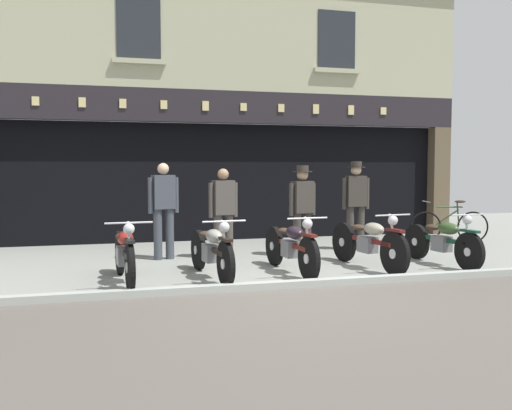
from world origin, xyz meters
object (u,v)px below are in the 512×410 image
at_px(motorcycle_center_left, 211,250).
at_px(shopkeeper_center, 223,209).
at_px(salesman_left, 164,206).
at_px(advert_board_near, 306,158).
at_px(motorcycle_right, 442,240).
at_px(leaning_bicycle, 450,225).
at_px(salesman_right, 302,206).
at_px(advert_board_far, 348,159).
at_px(motorcycle_center_right, 368,242).
at_px(motorcycle_center, 291,246).
at_px(assistant_far_right, 356,201).
at_px(motorcycle_left, 124,253).

distance_m(motorcycle_center_left, shopkeeper_center, 1.90).
distance_m(salesman_left, advert_board_near, 4.44).
distance_m(motorcycle_right, leaning_bicycle, 3.11).
distance_m(salesman_right, advert_board_far, 3.61).
bearing_deg(shopkeeper_center, leaning_bicycle, 176.82).
bearing_deg(motorcycle_center_right, leaning_bicycle, -149.50).
xyz_separation_m(motorcycle_center, shopkeeper_center, (-0.71, 1.69, 0.46)).
bearing_deg(assistant_far_right, shopkeeper_center, 8.60).
bearing_deg(advert_board_far, shopkeeper_center, -144.34).
relative_size(motorcycle_center, advert_board_near, 2.03).
bearing_deg(leaning_bicycle, motorcycle_center_left, 128.86).
relative_size(motorcycle_left, motorcycle_center, 0.99).
bearing_deg(assistant_far_right, motorcycle_center_left, 34.67).
distance_m(motorcycle_center_left, salesman_right, 2.60).
height_order(advert_board_near, leaning_bicycle, advert_board_near).
distance_m(motorcycle_center_left, salesman_left, 2.03).
bearing_deg(motorcycle_center_right, motorcycle_right, 170.74).
bearing_deg(salesman_left, motorcycle_center, 121.39).
height_order(motorcycle_center_right, assistant_far_right, assistant_far_right).
bearing_deg(motorcycle_left, motorcycle_center_left, 177.02).
xyz_separation_m(salesman_left, advert_board_near, (3.58, 2.46, 0.91)).
bearing_deg(motorcycle_center_left, assistant_far_right, -153.96).
bearing_deg(motorcycle_center, advert_board_far, -127.94).
bearing_deg(assistant_far_right, motorcycle_left, 27.23).
relative_size(motorcycle_center_left, salesman_right, 1.22).
distance_m(motorcycle_center_left, motorcycle_center_right, 2.60).
bearing_deg(advert_board_near, shopkeeper_center, -134.39).
relative_size(motorcycle_left, assistant_far_right, 1.15).
relative_size(motorcycle_center_left, salesman_left, 1.20).
xyz_separation_m(advert_board_far, leaning_bicycle, (1.62, -1.76, -1.46)).
distance_m(motorcycle_center_left, motorcycle_center, 1.27).
distance_m(shopkeeper_center, assistant_far_right, 2.74).
xyz_separation_m(motorcycle_left, leaning_bicycle, (7.02, 2.61, -0.06)).
height_order(salesman_left, leaning_bicycle, salesman_left).
height_order(motorcycle_right, shopkeeper_center, shopkeeper_center).
distance_m(motorcycle_left, assistant_far_right, 5.00).
xyz_separation_m(salesman_left, advert_board_far, (4.65, 2.46, 0.88)).
xyz_separation_m(salesman_left, salesman_right, (2.50, -0.30, -0.02)).
bearing_deg(shopkeeper_center, advert_board_near, -146.57).
height_order(motorcycle_center_right, leaning_bicycle, motorcycle_center_right).
relative_size(motorcycle_left, leaning_bicycle, 1.20).
xyz_separation_m(motorcycle_center, advert_board_far, (2.89, 4.27, 1.40)).
relative_size(motorcycle_left, advert_board_near, 2.01).
bearing_deg(motorcycle_center, motorcycle_right, 176.26).
xyz_separation_m(motorcycle_center_right, assistant_far_right, (0.67, 1.92, 0.54)).
xyz_separation_m(shopkeeper_center, leaning_bicycle, (5.22, 0.83, -0.52)).
relative_size(motorcycle_right, shopkeeper_center, 1.20).
bearing_deg(shopkeeper_center, assistant_far_right, 173.75).
bearing_deg(advert_board_near, assistant_far_right, -85.23).
bearing_deg(motorcycle_center_left, advert_board_near, -131.27).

